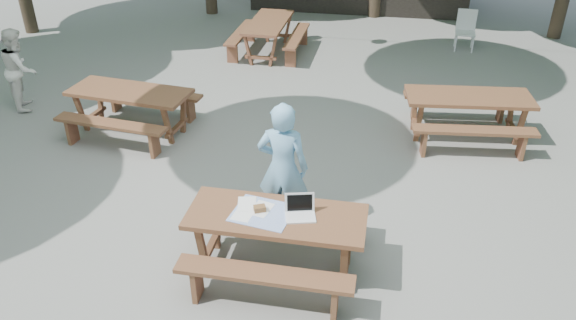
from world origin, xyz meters
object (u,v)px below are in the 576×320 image
(woman, at_px, (283,168))
(second_person, at_px, (20,69))
(picnic_table_nw, at_px, (132,110))
(main_picnic_table, at_px, (277,240))
(plastic_chair, at_px, (464,39))

(woman, xyz_separation_m, second_person, (-5.36, 2.71, -0.13))
(picnic_table_nw, distance_m, second_person, 2.46)
(main_picnic_table, relative_size, plastic_chair, 2.22)
(picnic_table_nw, bearing_deg, woman, -29.08)
(main_picnic_table, xyz_separation_m, plastic_chair, (2.75, 8.26, -0.13))
(woman, bearing_deg, second_person, -26.46)
(second_person, xyz_separation_m, plastic_chair, (8.19, 4.75, -0.48))
(picnic_table_nw, xyz_separation_m, second_person, (-2.36, 0.58, 0.35))
(main_picnic_table, xyz_separation_m, woman, (-0.08, 0.80, 0.48))
(second_person, bearing_deg, plastic_chair, -88.11)
(picnic_table_nw, bearing_deg, second_person, 172.58)
(second_person, relative_size, plastic_chair, 1.64)
(woman, distance_m, plastic_chair, 8.00)
(woman, distance_m, second_person, 6.01)
(picnic_table_nw, bearing_deg, plastic_chair, 48.77)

